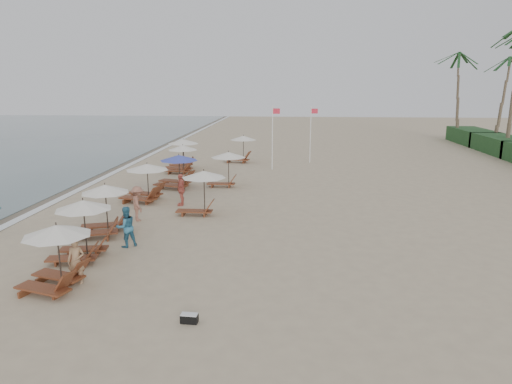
# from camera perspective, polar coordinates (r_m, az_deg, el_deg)

# --- Properties ---
(ground) EXTENTS (160.00, 160.00, 0.00)m
(ground) POSITION_cam_1_polar(r_m,az_deg,el_deg) (17.76, -2.48, -8.13)
(ground) COLOR tan
(ground) RESTS_ON ground
(wet_sand_band) EXTENTS (3.20, 140.00, 0.01)m
(wet_sand_band) POSITION_cam_1_polar(r_m,az_deg,el_deg) (30.85, -23.78, -0.07)
(wet_sand_band) COLOR #6B5E4C
(wet_sand_band) RESTS_ON ground
(foam_line) EXTENTS (0.50, 140.00, 0.02)m
(foam_line) POSITION_cam_1_polar(r_m,az_deg,el_deg) (30.25, -21.61, -0.10)
(foam_line) COLOR white
(foam_line) RESTS_ON ground
(lounger_station_0) EXTENTS (2.44, 2.15, 2.15)m
(lounger_station_0) POSITION_cam_1_polar(r_m,az_deg,el_deg) (16.16, -23.64, -7.25)
(lounger_station_0) COLOR brown
(lounger_station_0) RESTS_ON ground
(lounger_station_1) EXTENTS (2.39, 2.06, 2.30)m
(lounger_station_1) POSITION_cam_1_polar(r_m,az_deg,el_deg) (18.44, -20.79, -4.38)
(lounger_station_1) COLOR brown
(lounger_station_1) RESTS_ON ground
(lounger_station_2) EXTENTS (2.55, 2.45, 2.25)m
(lounger_station_2) POSITION_cam_1_polar(r_m,az_deg,el_deg) (21.19, -18.49, -2.35)
(lounger_station_2) COLOR brown
(lounger_station_2) RESTS_ON ground
(lounger_station_3) EXTENTS (2.80, 2.48, 2.12)m
(lounger_station_3) POSITION_cam_1_polar(r_m,az_deg,el_deg) (26.80, -13.66, 1.13)
(lounger_station_3) COLOR brown
(lounger_station_3) RESTS_ON ground
(lounger_station_4) EXTENTS (2.86, 2.62, 2.10)m
(lounger_station_4) POSITION_cam_1_polar(r_m,az_deg,el_deg) (29.89, -9.90, 2.47)
(lounger_station_4) COLOR brown
(lounger_station_4) RESTS_ON ground
(lounger_station_5) EXTENTS (2.45, 2.20, 2.06)m
(lounger_station_5) POSITION_cam_1_polar(r_m,az_deg,el_deg) (34.92, -9.26, 4.10)
(lounger_station_5) COLOR brown
(lounger_station_5) RESTS_ON ground
(lounger_station_6) EXTENTS (2.62, 2.39, 2.31)m
(lounger_station_6) POSITION_cam_1_polar(r_m,az_deg,el_deg) (36.56, -9.17, 4.75)
(lounger_station_6) COLOR brown
(lounger_station_6) RESTS_ON ground
(inland_station_0) EXTENTS (2.55, 2.24, 2.22)m
(inland_station_0) POSITION_cam_1_polar(r_m,az_deg,el_deg) (23.33, -6.84, 0.68)
(inland_station_0) COLOR brown
(inland_station_0) RESTS_ON ground
(inland_station_1) EXTENTS (2.53, 2.24, 2.22)m
(inland_station_1) POSITION_cam_1_polar(r_m,az_deg,el_deg) (29.72, -3.74, 3.44)
(inland_station_1) COLOR brown
(inland_station_1) RESTS_ON ground
(inland_station_2) EXTENTS (2.86, 2.24, 2.22)m
(inland_station_2) POSITION_cam_1_polar(r_m,az_deg,el_deg) (39.17, -1.98, 5.52)
(inland_station_2) COLOR brown
(inland_station_2) RESTS_ON ground
(beachgoer_near) EXTENTS (0.59, 0.42, 1.54)m
(beachgoer_near) POSITION_cam_1_polar(r_m,az_deg,el_deg) (16.48, -21.21, -7.90)
(beachgoer_near) COLOR #9F7A56
(beachgoer_near) RESTS_ON ground
(beachgoer_mid_a) EXTENTS (1.03, 1.01, 1.68)m
(beachgoer_mid_a) POSITION_cam_1_polar(r_m,az_deg,el_deg) (19.42, -15.67, -4.13)
(beachgoer_mid_a) COLOR #2D6A88
(beachgoer_mid_a) RESTS_ON ground
(beachgoer_mid_b) EXTENTS (1.09, 1.27, 1.70)m
(beachgoer_mid_b) POSITION_cam_1_polar(r_m,az_deg,el_deg) (22.98, -14.32, -1.38)
(beachgoer_mid_b) COLOR #915C4A
(beachgoer_mid_b) RESTS_ON ground
(beachgoer_far_a) EXTENTS (0.51, 1.05, 1.74)m
(beachgoer_far_a) POSITION_cam_1_polar(r_m,az_deg,el_deg) (25.43, -9.17, 0.29)
(beachgoer_far_a) COLOR #CB6051
(beachgoer_far_a) RESTS_ON ground
(duffel_bag) EXTENTS (0.49, 0.27, 0.26)m
(duffel_bag) POSITION_cam_1_polar(r_m,az_deg,el_deg) (13.38, -8.19, -15.08)
(duffel_bag) COLOR black
(duffel_bag) RESTS_ON ground
(flag_pole_near) EXTENTS (0.59, 0.08, 4.87)m
(flag_pole_near) POSITION_cam_1_polar(r_m,az_deg,el_deg) (35.57, 2.08, 7.02)
(flag_pole_near) COLOR silver
(flag_pole_near) RESTS_ON ground
(flag_pole_far) EXTENTS (0.60, 0.08, 4.69)m
(flag_pole_far) POSITION_cam_1_polar(r_m,az_deg,el_deg) (39.19, 6.76, 7.36)
(flag_pole_far) COLOR silver
(flag_pole_far) RESTS_ON ground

